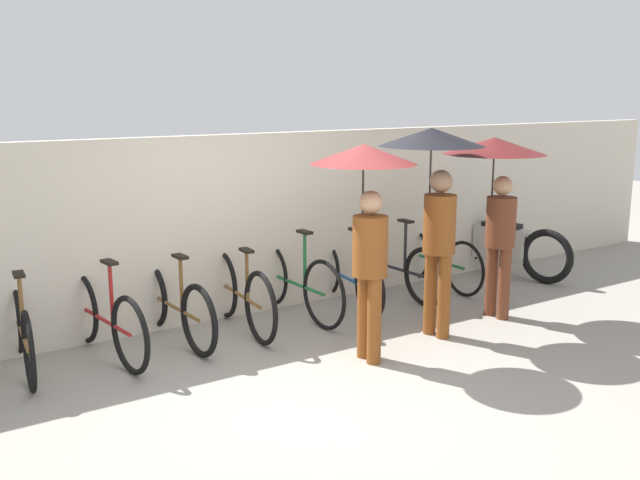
{
  "coord_description": "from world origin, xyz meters",
  "views": [
    {
      "loc": [
        -3.24,
        -4.66,
        2.44
      ],
      "look_at": [
        0.57,
        1.08,
        1.0
      ],
      "focal_mm": 40.0,
      "sensor_mm": 36.0,
      "label": 1
    }
  ],
  "objects_px": {
    "parked_bicycle_6": "(347,276)",
    "pedestrian_trailing": "(496,173)",
    "parked_bicycle_8": "(437,259)",
    "pedestrian_leading": "(366,193)",
    "parked_bicycle_4": "(241,294)",
    "parked_bicycle_7": "(394,266)",
    "parked_bicycle_3": "(174,305)",
    "parked_bicycle_1": "(22,330)",
    "parked_bicycle_5": "(295,281)",
    "motorcycle": "(501,246)",
    "pedestrian_center": "(434,172)",
    "parked_bicycle_2": "(104,318)"
  },
  "relations": [
    {
      "from": "parked_bicycle_6",
      "to": "pedestrian_trailing",
      "type": "xyz_separation_m",
      "value": [
        1.12,
        -1.16,
        1.23
      ]
    },
    {
      "from": "parked_bicycle_8",
      "to": "pedestrian_leading",
      "type": "relative_size",
      "value": 0.84
    },
    {
      "from": "parked_bicycle_4",
      "to": "parked_bicycle_7",
      "type": "xyz_separation_m",
      "value": [
        2.12,
        0.1,
        -0.02
      ]
    },
    {
      "from": "parked_bicycle_3",
      "to": "pedestrian_leading",
      "type": "xyz_separation_m",
      "value": [
        1.3,
        -1.4,
        1.18
      ]
    },
    {
      "from": "parked_bicycle_1",
      "to": "parked_bicycle_7",
      "type": "height_order",
      "value": "parked_bicycle_7"
    },
    {
      "from": "parked_bicycle_5",
      "to": "pedestrian_leading",
      "type": "xyz_separation_m",
      "value": [
        -0.11,
        -1.41,
        1.15
      ]
    },
    {
      "from": "parked_bicycle_8",
      "to": "pedestrian_leading",
      "type": "xyz_separation_m",
      "value": [
        -2.24,
        -1.44,
        1.18
      ]
    },
    {
      "from": "parked_bicycle_1",
      "to": "motorcycle",
      "type": "xyz_separation_m",
      "value": [
        6.08,
        0.0,
        0.04
      ]
    },
    {
      "from": "parked_bicycle_3",
      "to": "parked_bicycle_4",
      "type": "xyz_separation_m",
      "value": [
        0.71,
        -0.07,
        0.02
      ]
    },
    {
      "from": "parked_bicycle_1",
      "to": "parked_bicycle_7",
      "type": "xyz_separation_m",
      "value": [
        4.24,
        0.02,
        0.0
      ]
    },
    {
      "from": "parked_bicycle_5",
      "to": "motorcycle",
      "type": "relative_size",
      "value": 0.91
    },
    {
      "from": "motorcycle",
      "to": "parked_bicycle_8",
      "type": "bearing_deg",
      "value": 75.31
    },
    {
      "from": "pedestrian_center",
      "to": "motorcycle",
      "type": "bearing_deg",
      "value": 21.03
    },
    {
      "from": "parked_bicycle_1",
      "to": "parked_bicycle_8",
      "type": "bearing_deg",
      "value": -83.97
    },
    {
      "from": "parked_bicycle_5",
      "to": "pedestrian_trailing",
      "type": "height_order",
      "value": "pedestrian_trailing"
    },
    {
      "from": "parked_bicycle_8",
      "to": "pedestrian_center",
      "type": "height_order",
      "value": "pedestrian_center"
    },
    {
      "from": "pedestrian_center",
      "to": "parked_bicycle_7",
      "type": "bearing_deg",
      "value": 59.36
    },
    {
      "from": "parked_bicycle_7",
      "to": "motorcycle",
      "type": "xyz_separation_m",
      "value": [
        1.84,
        -0.01,
        0.04
      ]
    },
    {
      "from": "parked_bicycle_4",
      "to": "pedestrian_center",
      "type": "relative_size",
      "value": 0.83
    },
    {
      "from": "pedestrian_center",
      "to": "motorcycle",
      "type": "xyz_separation_m",
      "value": [
        2.41,
        1.26,
        -1.25
      ]
    },
    {
      "from": "parked_bicycle_5",
      "to": "parked_bicycle_6",
      "type": "bearing_deg",
      "value": -91.22
    },
    {
      "from": "parked_bicycle_4",
      "to": "pedestrian_trailing",
      "type": "height_order",
      "value": "pedestrian_trailing"
    },
    {
      "from": "parked_bicycle_3",
      "to": "parked_bicycle_5",
      "type": "relative_size",
      "value": 0.97
    },
    {
      "from": "parked_bicycle_1",
      "to": "parked_bicycle_6",
      "type": "relative_size",
      "value": 0.99
    },
    {
      "from": "parked_bicycle_1",
      "to": "motorcycle",
      "type": "distance_m",
      "value": 6.09
    },
    {
      "from": "pedestrian_trailing",
      "to": "parked_bicycle_8",
      "type": "bearing_deg",
      "value": 74.01
    },
    {
      "from": "parked_bicycle_4",
      "to": "parked_bicycle_8",
      "type": "distance_m",
      "value": 2.83
    },
    {
      "from": "parked_bicycle_7",
      "to": "motorcycle",
      "type": "bearing_deg",
      "value": -92.99
    },
    {
      "from": "parked_bicycle_1",
      "to": "parked_bicycle_2",
      "type": "xyz_separation_m",
      "value": [
        0.71,
        -0.08,
        0.01
      ]
    },
    {
      "from": "parked_bicycle_6",
      "to": "parked_bicycle_1",
      "type": "bearing_deg",
      "value": 98.98
    },
    {
      "from": "parked_bicycle_8",
      "to": "pedestrian_leading",
      "type": "bearing_deg",
      "value": 124.15
    },
    {
      "from": "parked_bicycle_3",
      "to": "parked_bicycle_8",
      "type": "bearing_deg",
      "value": -92.11
    },
    {
      "from": "parked_bicycle_3",
      "to": "pedestrian_center",
      "type": "height_order",
      "value": "pedestrian_center"
    },
    {
      "from": "parked_bicycle_3",
      "to": "pedestrian_leading",
      "type": "relative_size",
      "value": 0.89
    },
    {
      "from": "parked_bicycle_2",
      "to": "parked_bicycle_4",
      "type": "height_order",
      "value": "same"
    },
    {
      "from": "parked_bicycle_7",
      "to": "pedestrian_center",
      "type": "bearing_deg",
      "value": 153.4
    },
    {
      "from": "parked_bicycle_8",
      "to": "pedestrian_leading",
      "type": "height_order",
      "value": "pedestrian_leading"
    },
    {
      "from": "motorcycle",
      "to": "pedestrian_leading",
      "type": "bearing_deg",
      "value": 99.4
    },
    {
      "from": "parked_bicycle_1",
      "to": "parked_bicycle_3",
      "type": "bearing_deg",
      "value": -84.97
    },
    {
      "from": "parked_bicycle_5",
      "to": "parked_bicycle_7",
      "type": "xyz_separation_m",
      "value": [
        1.42,
        0.02,
        -0.03
      ]
    },
    {
      "from": "parked_bicycle_1",
      "to": "pedestrian_center",
      "type": "relative_size",
      "value": 0.81
    },
    {
      "from": "parked_bicycle_1",
      "to": "pedestrian_leading",
      "type": "distance_m",
      "value": 3.28
    },
    {
      "from": "parked_bicycle_2",
      "to": "pedestrian_trailing",
      "type": "relative_size",
      "value": 0.9
    },
    {
      "from": "pedestrian_leading",
      "to": "parked_bicycle_6",
      "type": "bearing_deg",
      "value": 66.49
    },
    {
      "from": "pedestrian_trailing",
      "to": "pedestrian_leading",
      "type": "bearing_deg",
      "value": -174.62
    },
    {
      "from": "parked_bicycle_4",
      "to": "pedestrian_center",
      "type": "height_order",
      "value": "pedestrian_center"
    },
    {
      "from": "pedestrian_trailing",
      "to": "parked_bicycle_2",
      "type": "bearing_deg",
      "value": 162.55
    },
    {
      "from": "parked_bicycle_4",
      "to": "parked_bicycle_7",
      "type": "height_order",
      "value": "parked_bicycle_7"
    },
    {
      "from": "parked_bicycle_4",
      "to": "parked_bicycle_8",
      "type": "relative_size",
      "value": 1.04
    },
    {
      "from": "parked_bicycle_5",
      "to": "pedestrian_trailing",
      "type": "distance_m",
      "value": 2.47
    }
  ]
}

